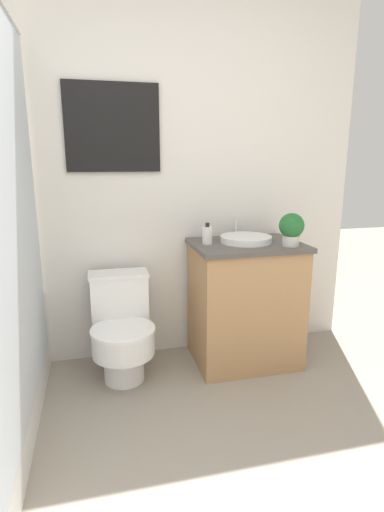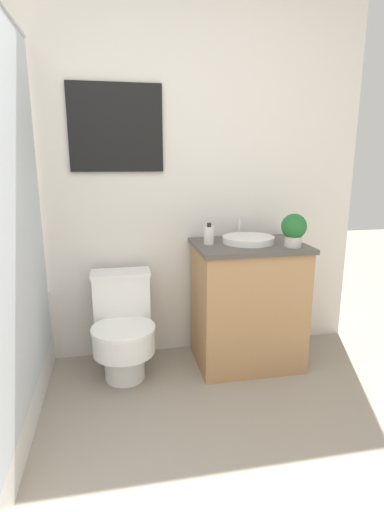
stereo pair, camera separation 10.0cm
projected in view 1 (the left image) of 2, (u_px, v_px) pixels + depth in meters
name	position (u px, v px, depth m)	size (l,w,h in m)	color
wall_back	(114.00, 169.00, 2.50)	(3.26, 0.07, 2.50)	silver
toilet	(122.00, 328.00, 2.44)	(0.38, 0.53, 0.63)	white
vanity	(245.00, 303.00, 2.60)	(0.68, 0.52, 0.80)	#AD7F51
sink	(246.00, 239.00, 2.52)	(0.32, 0.36, 0.13)	white
soap_bottle	(207.00, 235.00, 2.46)	(0.06, 0.06, 0.13)	silver
potted_plant	(291.00, 228.00, 2.39)	(0.15, 0.15, 0.20)	beige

